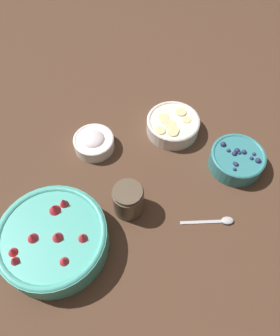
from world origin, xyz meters
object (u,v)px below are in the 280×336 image
object	(u,v)px
bowl_strawberries	(53,239)
bowl_blueberries	(237,159)
jar_chocolate	(128,200)
bowl_bananas	(173,124)
bowl_cream	(94,142)

from	to	relation	value
bowl_strawberries	bowl_blueberries	bearing A→B (deg)	15.46
jar_chocolate	bowl_strawberries	bearing A→B (deg)	-160.72
bowl_strawberries	bowl_blueberries	world-z (taller)	bowl_strawberries
bowl_bananas	bowl_cream	distance (m)	0.24
bowl_blueberries	bowl_cream	xyz separation A→B (m)	(-0.39, 0.14, -0.01)
bowl_bananas	bowl_cream	world-z (taller)	bowl_cream
bowl_cream	jar_chocolate	xyz separation A→B (m)	(0.06, -0.22, 0.02)
bowl_blueberries	jar_chocolate	world-z (taller)	jar_chocolate
bowl_strawberries	bowl_bananas	distance (m)	0.48
bowl_strawberries	jar_chocolate	distance (m)	0.20
bowl_strawberries	jar_chocolate	xyz separation A→B (m)	(0.19, 0.07, -0.00)
bowl_strawberries	bowl_cream	world-z (taller)	bowl_strawberries
bowl_cream	jar_chocolate	bearing A→B (deg)	-73.34
bowl_strawberries	bowl_bananas	xyz separation A→B (m)	(0.37, 0.30, -0.02)
bowl_bananas	jar_chocolate	xyz separation A→B (m)	(-0.18, -0.23, 0.01)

